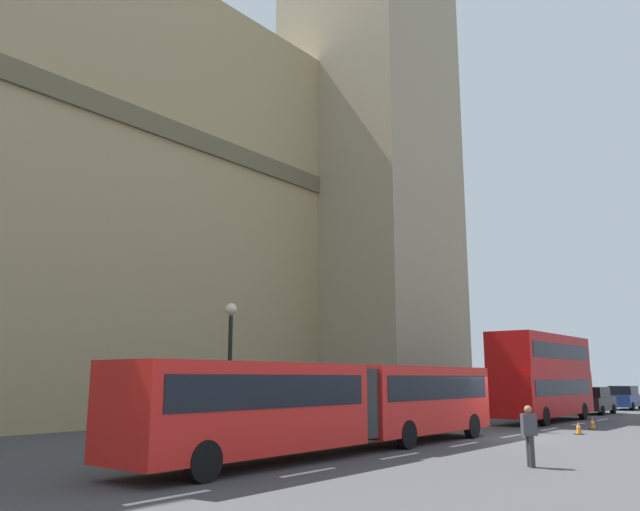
{
  "coord_description": "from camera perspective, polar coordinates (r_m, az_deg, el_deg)",
  "views": [
    {
      "loc": [
        -26.33,
        -11.2,
        2.46
      ],
      "look_at": [
        -5.5,
        5.43,
        7.62
      ],
      "focal_mm": 35.59,
      "sensor_mm": 36.0,
      "label": 1
    }
  ],
  "objects": [
    {
      "name": "lane_centre_marking",
      "position": [
        27.55,
        15.03,
        -15.71
      ],
      "size": [
        34.4,
        0.16,
        0.01
      ],
      "color": "silver",
      "rests_on": "ground_plane"
    },
    {
      "name": "street_lamp",
      "position": [
        24.36,
        -8.12,
        -9.45
      ],
      "size": [
        0.44,
        0.44,
        5.27
      ],
      "color": "black",
      "rests_on": "ground_plane"
    },
    {
      "name": "traffic_cone_middle",
      "position": [
        34.85,
        23.31,
        -13.68
      ],
      "size": [
        0.36,
        0.36,
        0.58
      ],
      "color": "black",
      "rests_on": "ground_plane"
    },
    {
      "name": "double_decker_bus",
      "position": [
        39.45,
        19.37,
        -9.99
      ],
      "size": [
        10.35,
        2.54,
        4.9
      ],
      "color": "#B20F0F",
      "rests_on": "ground_plane"
    },
    {
      "name": "sedan_trailing",
      "position": [
        57.01,
        25.71,
        -11.46
      ],
      "size": [
        4.4,
        1.86,
        1.85
      ],
      "color": "navy",
      "rests_on": "ground_plane"
    },
    {
      "name": "pedestrian_near_cones",
      "position": [
        19.55,
        18.31,
        -14.97
      ],
      "size": [
        0.44,
        0.46,
        1.69
      ],
      "color": "#333333",
      "rests_on": "ground_plane"
    },
    {
      "name": "traffic_cone_west",
      "position": [
        31.42,
        22.22,
        -14.15
      ],
      "size": [
        0.36,
        0.36,
        0.58
      ],
      "color": "black",
      "rests_on": "ground_plane"
    },
    {
      "name": "articulated_bus",
      "position": [
        22.23,
        2.24,
        -12.79
      ],
      "size": [
        17.88,
        2.54,
        2.9
      ],
      "color": "red",
      "rests_on": "ground_plane"
    },
    {
      "name": "sedan_lead",
      "position": [
        49.28,
        23.44,
        -11.88
      ],
      "size": [
        4.4,
        1.86,
        1.85
      ],
      "color": "black",
      "rests_on": "ground_plane"
    },
    {
      "name": "ground_plane",
      "position": [
        28.72,
        16.11,
        -15.46
      ],
      "size": [
        160.0,
        160.0,
        0.0
      ],
      "primitive_type": "plane",
      "color": "#424244"
    }
  ]
}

